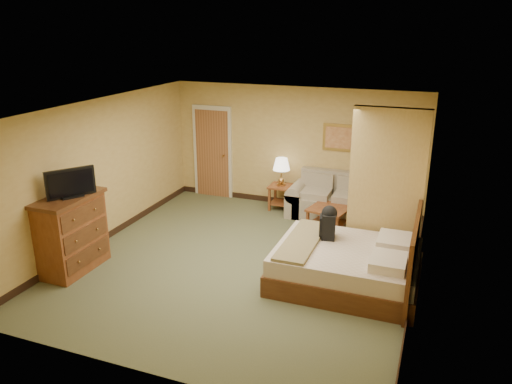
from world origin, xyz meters
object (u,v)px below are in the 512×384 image
at_px(dresser, 72,233).
at_px(loveseat, 333,203).
at_px(bed, 350,265).
at_px(coffee_table, 329,214).

bearing_deg(dresser, loveseat, 47.73).
xyz_separation_m(loveseat, bed, (0.86, -2.68, 0.02)).
relative_size(coffee_table, dresser, 0.66).
height_order(loveseat, bed, bed).
height_order(loveseat, coffee_table, loveseat).
distance_m(coffee_table, bed, 2.14).
distance_m(loveseat, bed, 2.81).
distance_m(coffee_table, dresser, 4.68).
relative_size(loveseat, bed, 0.84).
xyz_separation_m(loveseat, dresser, (-3.43, -3.77, 0.34)).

